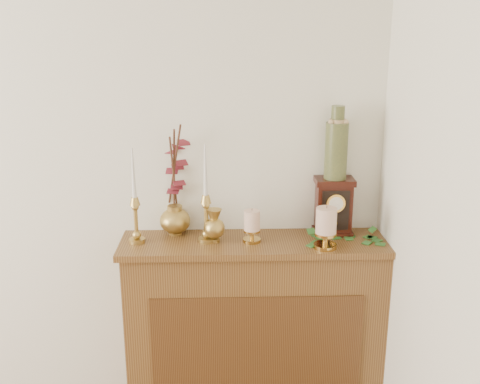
{
  "coord_description": "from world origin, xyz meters",
  "views": [
    {
      "loc": [
        1.25,
        -0.3,
        1.88
      ],
      "look_at": [
        1.33,
        2.05,
        1.18
      ],
      "focal_mm": 42.0,
      "sensor_mm": 36.0,
      "label": 1
    }
  ],
  "objects_px": {
    "ginger_jar": "(176,184)",
    "mantel_clock": "(333,207)",
    "ceramic_vase": "(336,146)",
    "candlestick_left": "(135,213)",
    "bud_vase": "(214,226)",
    "candlestick_center": "(206,211)"
  },
  "relations": [
    {
      "from": "ginger_jar",
      "to": "mantel_clock",
      "type": "distance_m",
      "value": 0.74
    },
    {
      "from": "ginger_jar",
      "to": "ceramic_vase",
      "type": "xyz_separation_m",
      "value": [
        0.73,
        -0.04,
        0.18
      ]
    },
    {
      "from": "ginger_jar",
      "to": "mantel_clock",
      "type": "relative_size",
      "value": 1.97
    },
    {
      "from": "candlestick_left",
      "to": "bud_vase",
      "type": "height_order",
      "value": "candlestick_left"
    },
    {
      "from": "candlestick_center",
      "to": "ceramic_vase",
      "type": "distance_m",
      "value": 0.66
    },
    {
      "from": "bud_vase",
      "to": "mantel_clock",
      "type": "bearing_deg",
      "value": 9.49
    },
    {
      "from": "candlestick_center",
      "to": "mantel_clock",
      "type": "relative_size",
      "value": 1.68
    },
    {
      "from": "ginger_jar",
      "to": "ceramic_vase",
      "type": "distance_m",
      "value": 0.76
    },
    {
      "from": "ginger_jar",
      "to": "ceramic_vase",
      "type": "height_order",
      "value": "ceramic_vase"
    },
    {
      "from": "candlestick_left",
      "to": "ginger_jar",
      "type": "xyz_separation_m",
      "value": [
        0.18,
        0.14,
        0.1
      ]
    },
    {
      "from": "mantel_clock",
      "to": "ceramic_vase",
      "type": "bearing_deg",
      "value": 90.0
    },
    {
      "from": "candlestick_center",
      "to": "mantel_clock",
      "type": "distance_m",
      "value": 0.6
    },
    {
      "from": "bud_vase",
      "to": "mantel_clock",
      "type": "xyz_separation_m",
      "value": [
        0.56,
        0.09,
        0.06
      ]
    },
    {
      "from": "ginger_jar",
      "to": "bud_vase",
      "type": "bearing_deg",
      "value": -38.43
    },
    {
      "from": "bud_vase",
      "to": "candlestick_left",
      "type": "bearing_deg",
      "value": 179.37
    },
    {
      "from": "bud_vase",
      "to": "ceramic_vase",
      "type": "relative_size",
      "value": 0.46
    },
    {
      "from": "candlestick_left",
      "to": "ceramic_vase",
      "type": "height_order",
      "value": "ceramic_vase"
    },
    {
      "from": "mantel_clock",
      "to": "candlestick_center",
      "type": "bearing_deg",
      "value": -170.32
    },
    {
      "from": "candlestick_center",
      "to": "ginger_jar",
      "type": "distance_m",
      "value": 0.22
    },
    {
      "from": "candlestick_left",
      "to": "mantel_clock",
      "type": "height_order",
      "value": "candlestick_left"
    },
    {
      "from": "candlestick_left",
      "to": "ginger_jar",
      "type": "distance_m",
      "value": 0.24
    },
    {
      "from": "mantel_clock",
      "to": "ceramic_vase",
      "type": "height_order",
      "value": "ceramic_vase"
    }
  ]
}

